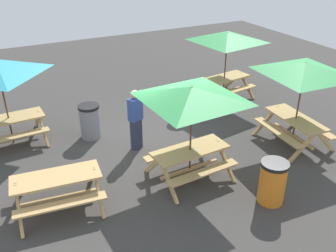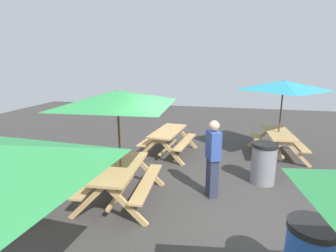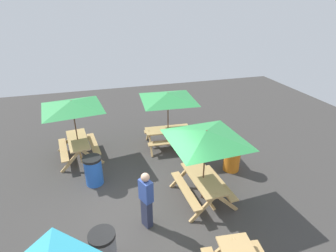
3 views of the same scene
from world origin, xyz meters
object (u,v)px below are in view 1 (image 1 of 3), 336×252
object	(u,v)px
picnic_table_1	(192,100)
person_standing	(136,118)
trash_bin_blue	(185,99)
trash_bin_gray	(90,121)
trash_bin_orange	(272,182)
picnic_table_2	(304,75)
picnic_table_3	(227,42)
picnic_table_0	(57,184)

from	to	relation	value
picnic_table_1	person_standing	world-z (taller)	picnic_table_1
trash_bin_blue	trash_bin_gray	bearing A→B (deg)	-177.47
trash_bin_blue	picnic_table_1	bearing A→B (deg)	-117.63
trash_bin_orange	trash_bin_gray	distance (m)	5.24
trash_bin_gray	person_standing	xyz separation A→B (m)	(0.92, -1.15, 0.39)
picnic_table_2	trash_bin_orange	xyz separation A→B (m)	(-2.24, -1.69, -1.49)
picnic_table_1	picnic_table_3	bearing A→B (deg)	43.15
picnic_table_2	trash_bin_blue	world-z (taller)	picnic_table_2
picnic_table_2	trash_bin_gray	world-z (taller)	picnic_table_2
picnic_table_2	trash_bin_blue	xyz separation A→B (m)	(-1.72, 2.99, -1.49)
picnic_table_3	person_standing	world-z (taller)	picnic_table_3
picnic_table_3	trash_bin_blue	world-z (taller)	picnic_table_3
picnic_table_2	picnic_table_1	bearing A→B (deg)	95.72
picnic_table_3	trash_bin_gray	world-z (taller)	picnic_table_3
person_standing	picnic_table_0	bearing A→B (deg)	-171.94
trash_bin_blue	person_standing	distance (m)	2.60
picnic_table_0	picnic_table_2	world-z (taller)	picnic_table_2
trash_bin_gray	trash_bin_blue	bearing A→B (deg)	2.53
picnic_table_1	trash_bin_gray	world-z (taller)	picnic_table_1
picnic_table_3	person_standing	distance (m)	4.54
person_standing	picnic_table_3	bearing A→B (deg)	-0.05
trash_bin_orange	picnic_table_3	bearing A→B (deg)	65.77
trash_bin_blue	person_standing	bearing A→B (deg)	-149.82
picnic_table_0	trash_bin_gray	xyz separation A→B (m)	(1.48, 2.65, -0.07)
picnic_table_3	trash_bin_blue	bearing A→B (deg)	-172.72
trash_bin_blue	trash_bin_orange	bearing A→B (deg)	-96.30
picnic_table_1	trash_bin_blue	distance (m)	3.81
trash_bin_blue	picnic_table_3	bearing A→B (deg)	15.23
trash_bin_gray	trash_bin_blue	world-z (taller)	same
picnic_table_1	trash_bin_gray	bearing A→B (deg)	113.72
trash_bin_blue	picnic_table_2	bearing A→B (deg)	-60.06
trash_bin_gray	picnic_table_2	bearing A→B (deg)	-30.40
trash_bin_orange	trash_bin_gray	size ratio (longest dim) A/B	1.00
picnic_table_1	person_standing	xyz separation A→B (m)	(-0.59, 1.82, -1.10)
picnic_table_0	trash_bin_blue	size ratio (longest dim) A/B	1.98
person_standing	trash_bin_orange	bearing A→B (deg)	-87.25
trash_bin_gray	picnic_table_0	bearing A→B (deg)	-119.18
picnic_table_1	trash_bin_orange	distance (m)	2.43
person_standing	picnic_table_2	bearing A→B (deg)	-47.25
trash_bin_orange	picnic_table_0	bearing A→B (deg)	155.24
picnic_table_2	trash_bin_blue	size ratio (longest dim) A/B	2.88
trash_bin_gray	person_standing	bearing A→B (deg)	-51.45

